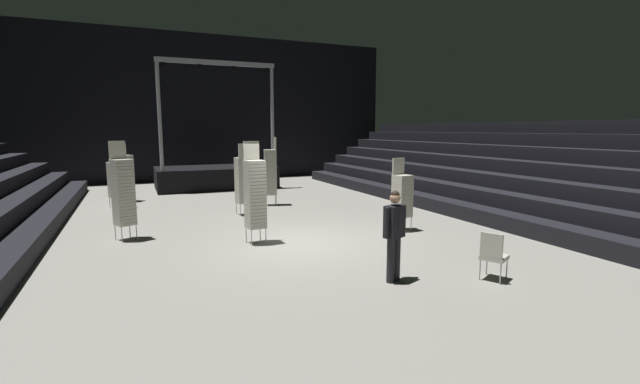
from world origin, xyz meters
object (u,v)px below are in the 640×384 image
at_px(chair_stack_mid_centre, 271,172).
at_px(loose_chair_near_man, 493,253).
at_px(chair_stack_front_right, 126,173).
at_px(chair_stack_mid_right, 115,179).
at_px(chair_stack_front_left, 255,193).
at_px(chair_stack_mid_left, 243,180).
at_px(stage_riser, 216,175).
at_px(man_with_tie, 394,231).
at_px(chair_stack_rear_left, 402,195).
at_px(chair_stack_rear_right, 123,191).

bearing_deg(chair_stack_mid_centre, loose_chair_near_man, -159.10).
xyz_separation_m(chair_stack_front_right, chair_stack_mid_right, (-0.34, -1.42, -0.08)).
relative_size(chair_stack_front_left, chair_stack_mid_left, 1.07).
height_order(stage_riser, chair_stack_front_right, stage_riser).
distance_m(chair_stack_mid_left, loose_chair_near_man, 8.66).
bearing_deg(man_with_tie, loose_chair_near_man, 136.36).
height_order(stage_riser, chair_stack_mid_centre, stage_riser).
height_order(man_with_tie, chair_stack_rear_left, chair_stack_rear_left).
distance_m(chair_stack_front_left, loose_chair_near_man, 5.64).
height_order(chair_stack_front_left, chair_stack_mid_left, chair_stack_front_left).
bearing_deg(chair_stack_front_right, chair_stack_front_left, -34.10).
bearing_deg(loose_chair_near_man, chair_stack_rear_left, 142.57).
bearing_deg(chair_stack_front_left, chair_stack_front_right, -76.19).
distance_m(chair_stack_rear_left, chair_stack_rear_right, 7.44).
distance_m(stage_riser, chair_stack_front_right, 4.88).
height_order(stage_riser, loose_chair_near_man, stage_riser).
relative_size(chair_stack_mid_left, loose_chair_near_man, 2.53).
height_order(chair_stack_mid_left, chair_stack_mid_right, chair_stack_mid_left).
bearing_deg(chair_stack_mid_left, chair_stack_front_right, 120.66).
distance_m(chair_stack_mid_centre, chair_stack_rear_right, 6.08).
distance_m(chair_stack_mid_left, chair_stack_rear_left, 5.37).
xyz_separation_m(man_with_tie, chair_stack_mid_right, (-5.04, 10.55, 0.09)).
height_order(man_with_tie, chair_stack_mid_right, chair_stack_mid_right).
height_order(chair_stack_mid_centre, loose_chair_near_man, chair_stack_mid_centre).
bearing_deg(chair_stack_front_right, stage_riser, 70.43).
bearing_deg(chair_stack_rear_right, loose_chair_near_man, 111.32).
height_order(chair_stack_rear_left, loose_chair_near_man, chair_stack_rear_left).
height_order(chair_stack_mid_left, chair_stack_mid_centre, chair_stack_mid_centre).
bearing_deg(stage_riser, man_with_tie, -87.22).
bearing_deg(chair_stack_front_right, chair_stack_mid_centre, 3.90).
bearing_deg(chair_stack_front_right, chair_stack_rear_right, -54.15).
xyz_separation_m(stage_riser, chair_stack_mid_centre, (1.02, -5.86, 0.66)).
bearing_deg(chair_stack_mid_centre, chair_stack_mid_left, 148.12).
bearing_deg(chair_stack_mid_right, chair_stack_rear_left, -149.08).
distance_m(chair_stack_mid_right, chair_stack_rear_right, 5.17).
bearing_deg(stage_riser, chair_stack_mid_centre, -80.15).
bearing_deg(chair_stack_mid_right, loose_chair_near_man, -164.66).
height_order(chair_stack_front_left, loose_chair_near_man, chair_stack_front_left).
bearing_deg(man_with_tie, chair_stack_mid_centre, -113.55).
height_order(chair_stack_front_left, chair_stack_front_right, chair_stack_front_left).
height_order(stage_riser, chair_stack_front_left, stage_riser).
xyz_separation_m(chair_stack_mid_centre, chair_stack_rear_right, (-4.99, -3.48, 0.00)).
height_order(chair_stack_mid_centre, chair_stack_rear_left, chair_stack_mid_centre).
xyz_separation_m(chair_stack_mid_centre, chair_stack_rear_left, (2.19, -5.43, -0.25)).
xyz_separation_m(stage_riser, chair_stack_rear_right, (-3.97, -9.34, 0.66)).
height_order(chair_stack_front_left, chair_stack_mid_right, chair_stack_front_left).
bearing_deg(chair_stack_mid_right, man_with_tie, -170.21).
bearing_deg(chair_stack_front_left, chair_stack_mid_centre, -117.34).
height_order(chair_stack_front_left, chair_stack_mid_centre, same).
distance_m(chair_stack_mid_left, chair_stack_mid_right, 5.03).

